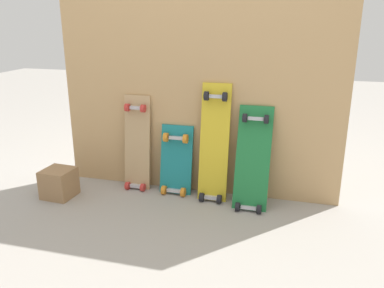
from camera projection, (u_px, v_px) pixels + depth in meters
ground_plane at (194, 193)px, 2.98m from camera, size 12.00×12.00×0.00m
plywood_wall_panel at (197, 74)px, 2.78m from camera, size 2.04×0.04×1.74m
skateboard_natural at (137, 147)px, 2.99m from camera, size 0.20×0.15×0.77m
skateboard_teal at (176, 164)px, 2.93m from camera, size 0.24×0.17×0.57m
skateboard_yellow at (214, 148)px, 2.79m from camera, size 0.21×0.21×0.89m
skateboard_green at (252, 163)px, 2.70m from camera, size 0.23×0.29×0.75m
wooden_crate at (59, 183)px, 2.89m from camera, size 0.22×0.22×0.21m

